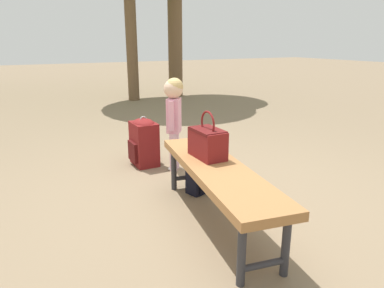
{
  "coord_description": "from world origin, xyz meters",
  "views": [
    {
      "loc": [
        -2.45,
        1.43,
        1.32
      ],
      "look_at": [
        0.17,
        0.06,
        0.45
      ],
      "focal_mm": 32.86,
      "sensor_mm": 36.0,
      "label": 1
    }
  ],
  "objects_px": {
    "backpack_small": "(199,176)",
    "park_bench": "(218,174)",
    "handbag": "(207,142)",
    "backpack_large": "(144,141)",
    "child_standing": "(174,110)"
  },
  "relations": [
    {
      "from": "backpack_small",
      "to": "park_bench",
      "type": "bearing_deg",
      "value": 165.42
    },
    {
      "from": "handbag",
      "to": "backpack_small",
      "type": "height_order",
      "value": "handbag"
    },
    {
      "from": "handbag",
      "to": "backpack_large",
      "type": "xyz_separation_m",
      "value": [
        1.26,
        0.06,
        -0.3
      ]
    },
    {
      "from": "backpack_large",
      "to": "backpack_small",
      "type": "bearing_deg",
      "value": -169.84
    },
    {
      "from": "park_bench",
      "to": "child_standing",
      "type": "height_order",
      "value": "child_standing"
    },
    {
      "from": "park_bench",
      "to": "backpack_small",
      "type": "distance_m",
      "value": 0.61
    },
    {
      "from": "park_bench",
      "to": "child_standing",
      "type": "distance_m",
      "value": 1.23
    },
    {
      "from": "park_bench",
      "to": "child_standing",
      "type": "relative_size",
      "value": 1.7
    },
    {
      "from": "child_standing",
      "to": "backpack_large",
      "type": "relative_size",
      "value": 1.77
    },
    {
      "from": "park_bench",
      "to": "handbag",
      "type": "xyz_separation_m",
      "value": [
        0.22,
        -0.04,
        0.18
      ]
    },
    {
      "from": "handbag",
      "to": "park_bench",
      "type": "bearing_deg",
      "value": 170.08
    },
    {
      "from": "handbag",
      "to": "backpack_small",
      "type": "distance_m",
      "value": 0.54
    },
    {
      "from": "park_bench",
      "to": "backpack_large",
      "type": "height_order",
      "value": "backpack_large"
    },
    {
      "from": "handbag",
      "to": "backpack_small",
      "type": "bearing_deg",
      "value": -17.55
    },
    {
      "from": "backpack_small",
      "to": "backpack_large",
      "type": "bearing_deg",
      "value": 10.16
    }
  ]
}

